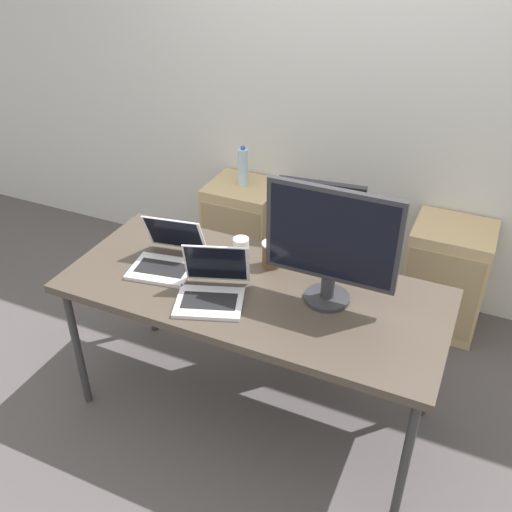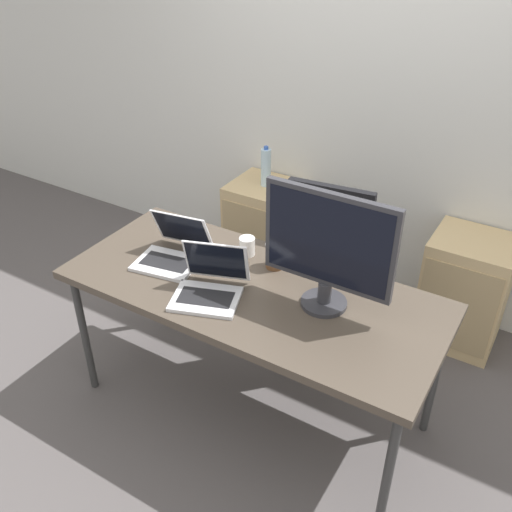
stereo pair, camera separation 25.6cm
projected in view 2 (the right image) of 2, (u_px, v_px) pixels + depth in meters
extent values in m
plane|color=#514C4C|center=(252.00, 406.00, 3.03)|extent=(14.00, 14.00, 0.00)
cube|color=silver|center=(374.00, 97.00, 3.31)|extent=(10.00, 0.05, 2.60)
cube|color=#473D33|center=(252.00, 291.00, 2.62)|extent=(1.77, 0.77, 0.04)
cylinder|color=#333333|center=(84.00, 334.00, 2.96)|extent=(0.04, 0.04, 0.74)
cylinder|color=#333333|center=(387.00, 477.00, 2.24)|extent=(0.04, 0.04, 0.74)
cylinder|color=#333333|center=(163.00, 274.00, 3.43)|extent=(0.04, 0.04, 0.74)
cylinder|color=#333333|center=(435.00, 376.00, 2.71)|extent=(0.04, 0.04, 0.74)
cylinder|color=#232326|center=(332.00, 329.00, 3.54)|extent=(0.56, 0.56, 0.04)
cylinder|color=gray|center=(335.00, 298.00, 3.41)|extent=(0.05, 0.05, 0.44)
cube|color=black|center=(338.00, 268.00, 3.29)|extent=(0.53, 0.53, 0.07)
cube|color=black|center=(327.00, 239.00, 2.91)|extent=(0.44, 0.09, 0.60)
cube|color=tan|center=(265.00, 230.00, 3.91)|extent=(0.46, 0.40, 0.69)
cube|color=tan|center=(250.00, 244.00, 3.77)|extent=(0.42, 0.01, 0.55)
cube|color=tan|center=(465.00, 291.00, 3.32)|extent=(0.46, 0.40, 0.69)
cube|color=tan|center=(455.00, 309.00, 3.18)|extent=(0.42, 0.01, 0.55)
cylinder|color=silver|center=(266.00, 168.00, 3.66)|extent=(0.07, 0.07, 0.25)
cylinder|color=#3359B2|center=(266.00, 148.00, 3.59)|extent=(0.03, 0.03, 0.02)
cube|color=silver|center=(167.00, 264.00, 2.76)|extent=(0.33, 0.27, 0.02)
cube|color=black|center=(166.00, 262.00, 2.76)|extent=(0.26, 0.16, 0.00)
cube|color=silver|center=(182.00, 229.00, 2.82)|extent=(0.31, 0.15, 0.21)
cube|color=black|center=(182.00, 229.00, 2.81)|extent=(0.28, 0.13, 0.19)
cube|color=silver|center=(206.00, 299.00, 2.52)|extent=(0.35, 0.31, 0.02)
cube|color=black|center=(206.00, 297.00, 2.52)|extent=(0.27, 0.20, 0.00)
cube|color=silver|center=(217.00, 261.00, 2.57)|extent=(0.30, 0.17, 0.22)
cube|color=black|center=(216.00, 261.00, 2.56)|extent=(0.28, 0.15, 0.20)
cylinder|color=#2D2D33|center=(324.00, 303.00, 2.50)|extent=(0.20, 0.20, 0.02)
cylinder|color=#2D2D33|center=(325.00, 292.00, 2.47)|extent=(0.06, 0.06, 0.10)
cube|color=#2D2D33|center=(329.00, 240.00, 2.32)|extent=(0.58, 0.03, 0.43)
cube|color=black|center=(327.00, 242.00, 2.31)|extent=(0.54, 0.00, 0.39)
cylinder|color=white|center=(247.00, 246.00, 2.82)|extent=(0.08, 0.08, 0.09)
cylinder|color=brown|center=(275.00, 256.00, 2.72)|extent=(0.09, 0.09, 0.12)
cylinder|color=white|center=(275.00, 245.00, 2.69)|extent=(0.09, 0.09, 0.01)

